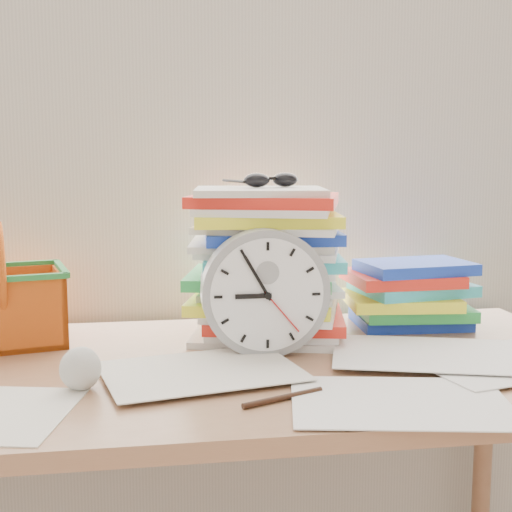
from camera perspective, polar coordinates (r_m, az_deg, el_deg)
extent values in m
cube|color=silver|center=(1.66, -3.75, 16.00)|extent=(4.00, 0.04, 2.70)
cube|color=beige|center=(1.64, -3.67, 14.35)|extent=(2.40, 0.01, 2.50)
cube|color=#996A48|center=(1.31, -1.87, -9.13)|extent=(1.40, 0.70, 0.03)
cylinder|color=#996A48|center=(1.90, 17.65, -15.96)|extent=(0.04, 0.04, 0.72)
cylinder|color=gray|center=(1.32, 0.74, -2.95)|extent=(0.24, 0.05, 0.24)
sphere|color=silver|center=(1.19, -13.90, -8.70)|extent=(0.07, 0.07, 0.07)
cylinder|color=black|center=(1.11, 2.18, -11.26)|extent=(0.14, 0.07, 0.01)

